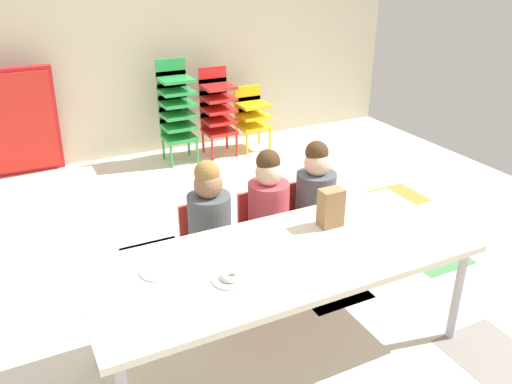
% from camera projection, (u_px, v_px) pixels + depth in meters
% --- Properties ---
extents(ground_plane, '(6.22, 5.26, 0.02)m').
position_uv_depth(ground_plane, '(238.00, 272.00, 3.61)').
color(ground_plane, silver).
extents(back_wall, '(6.22, 0.10, 2.56)m').
position_uv_depth(back_wall, '(125.00, 31.00, 5.20)').
color(back_wall, beige).
rests_on(back_wall, ground_plane).
extents(craft_table, '(1.99, 0.81, 0.61)m').
position_uv_depth(craft_table, '(283.00, 262.00, 2.67)').
color(craft_table, beige).
rests_on(craft_table, ground_plane).
extents(seated_child_near_camera, '(0.34, 0.34, 0.92)m').
position_uv_depth(seated_child_near_camera, '(209.00, 218.00, 3.13)').
color(seated_child_near_camera, red).
rests_on(seated_child_near_camera, ground_plane).
extents(seated_child_middle_seat, '(0.32, 0.32, 0.92)m').
position_uv_depth(seated_child_middle_seat, '(268.00, 205.00, 3.29)').
color(seated_child_middle_seat, red).
rests_on(seated_child_middle_seat, ground_plane).
extents(seated_child_far_right, '(0.32, 0.31, 0.92)m').
position_uv_depth(seated_child_far_right, '(315.00, 195.00, 3.43)').
color(seated_child_far_right, red).
rests_on(seated_child_far_right, ground_plane).
extents(kid_chair_green_stack, '(0.32, 0.30, 1.04)m').
position_uv_depth(kid_chair_green_stack, '(176.00, 107.00, 5.28)').
color(kid_chair_green_stack, green).
rests_on(kid_chair_green_stack, ground_plane).
extents(kid_chair_red_stack, '(0.32, 0.30, 0.92)m').
position_uv_depth(kid_chair_red_stack, '(217.00, 107.00, 5.49)').
color(kid_chair_red_stack, red).
rests_on(kid_chair_red_stack, ground_plane).
extents(kid_chair_yellow_stack, '(0.32, 0.30, 0.68)m').
position_uv_depth(kid_chair_yellow_stack, '(251.00, 113.00, 5.70)').
color(kid_chair_yellow_stack, yellow).
rests_on(kid_chair_yellow_stack, ground_plane).
extents(folded_activity_table, '(0.90, 0.29, 1.09)m').
position_uv_depth(folded_activity_table, '(8.00, 125.00, 4.86)').
color(folded_activity_table, red).
rests_on(folded_activity_table, ground_plane).
extents(paper_bag_brown, '(0.13, 0.09, 0.22)m').
position_uv_depth(paper_bag_brown, '(331.00, 208.00, 2.88)').
color(paper_bag_brown, '#9E754C').
rests_on(paper_bag_brown, craft_table).
extents(paper_plate_near_edge, '(0.18, 0.18, 0.01)m').
position_uv_depth(paper_plate_near_edge, '(231.00, 279.00, 2.44)').
color(paper_plate_near_edge, white).
rests_on(paper_plate_near_edge, craft_table).
extents(paper_plate_center_table, '(0.18, 0.18, 0.01)m').
position_uv_depth(paper_plate_center_table, '(158.00, 271.00, 2.50)').
color(paper_plate_center_table, white).
rests_on(paper_plate_center_table, craft_table).
extents(donut_powdered_on_plate, '(0.10, 0.10, 0.03)m').
position_uv_depth(donut_powdered_on_plate, '(231.00, 276.00, 2.43)').
color(donut_powdered_on_plate, white).
rests_on(donut_powdered_on_plate, craft_table).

